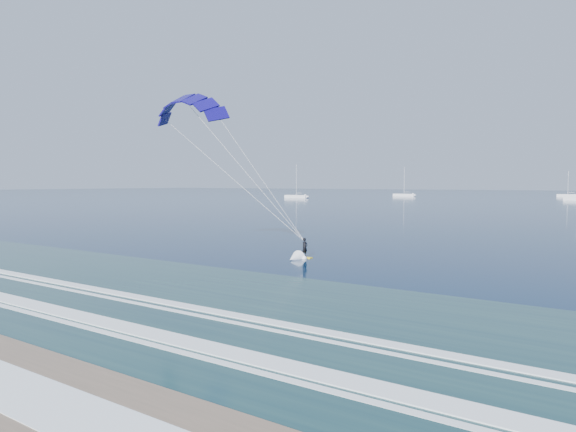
% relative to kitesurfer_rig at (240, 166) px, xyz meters
% --- Properties ---
extents(kitesurfer_rig, '(14.38, 6.52, 14.30)m').
position_rel_kitesurfer_rig_xyz_m(kitesurfer_rig, '(0.00, 0.00, 0.00)').
color(kitesurfer_rig, yellow).
rests_on(kitesurfer_rig, ground).
extents(sailboat_0, '(9.99, 2.40, 13.41)m').
position_rel_kitesurfer_rig_xyz_m(sailboat_0, '(-85.29, 138.71, -6.63)').
color(sailboat_0, white).
rests_on(sailboat_0, ground).
extents(sailboat_1, '(9.67, 2.40, 13.14)m').
position_rel_kitesurfer_rig_xyz_m(sailboat_1, '(-58.73, 185.67, -6.63)').
color(sailboat_1, white).
rests_on(sailboat_1, ground).
extents(sailboat_2, '(8.20, 2.40, 11.12)m').
position_rel_kitesurfer_rig_xyz_m(sailboat_2, '(2.56, 216.37, -6.65)').
color(sailboat_2, white).
rests_on(sailboat_2, ground).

